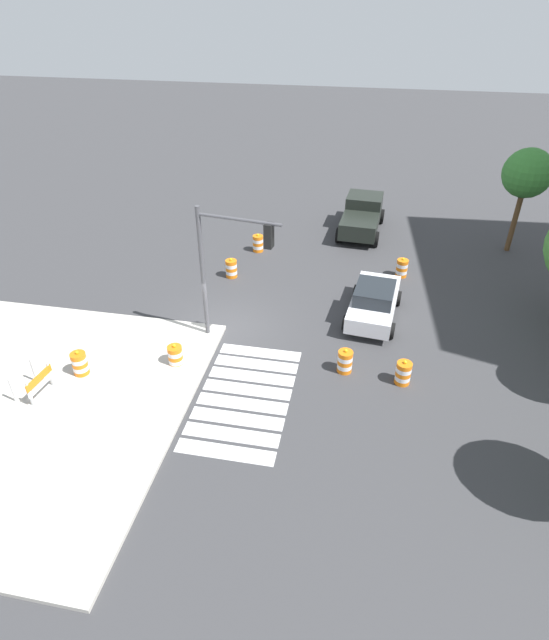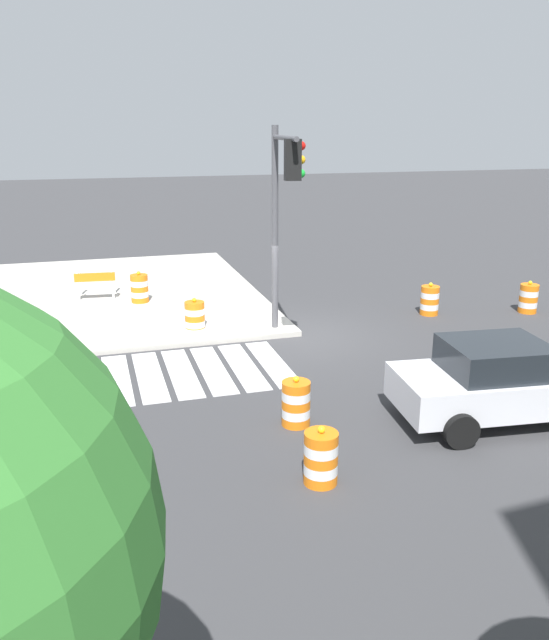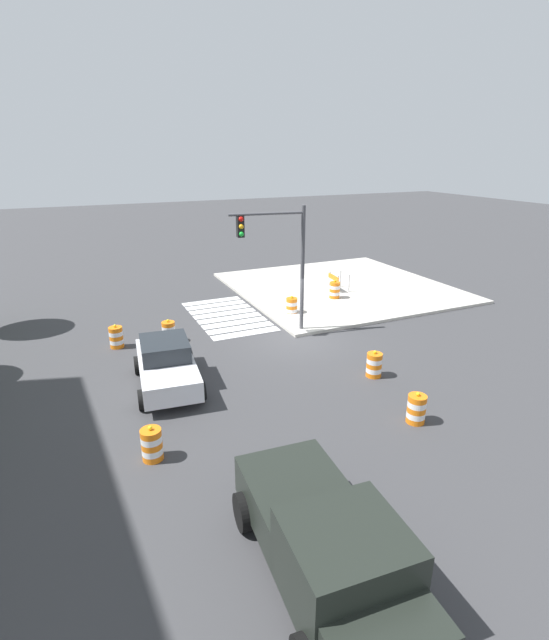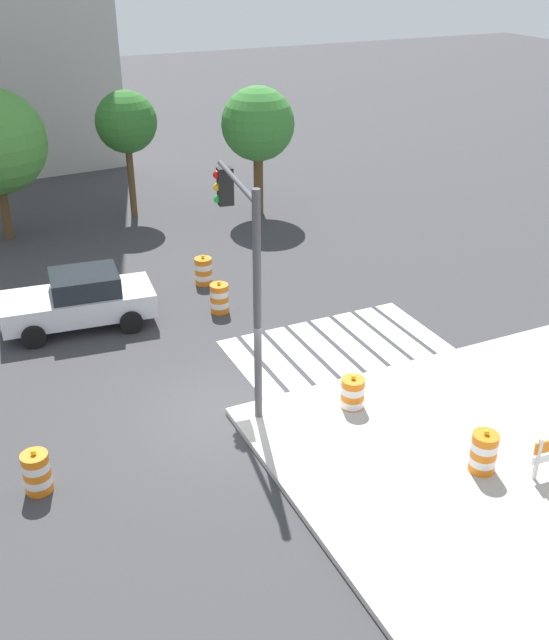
{
  "view_description": "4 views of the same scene",
  "coord_description": "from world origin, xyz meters",
  "px_view_note": "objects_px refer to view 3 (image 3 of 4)",
  "views": [
    {
      "loc": [
        17.27,
        5.43,
        12.4
      ],
      "look_at": [
        1.41,
        2.37,
        1.66
      ],
      "focal_mm": 28.87,
      "sensor_mm": 36.0,
      "label": 1
    },
    {
      "loc": [
        5.48,
        15.93,
        5.61
      ],
      "look_at": [
        0.96,
        0.58,
        0.73
      ],
      "focal_mm": 35.7,
      "sensor_mm": 36.0,
      "label": 2
    },
    {
      "loc": [
        -17.14,
        8.72,
        7.8
      ],
      "look_at": [
        -0.39,
        1.18,
        1.15
      ],
      "focal_mm": 26.37,
      "sensor_mm": 36.0,
      "label": 3
    },
    {
      "loc": [
        -5.23,
        -13.91,
        10.16
      ],
      "look_at": [
        1.98,
        1.46,
        1.41
      ],
      "focal_mm": 41.81,
      "sensor_mm": 36.0,
      "label": 4
    }
  ],
  "objects_px": {
    "pickup_truck": "(329,549)",
    "traffic_barrel_far_curb": "(116,337)",
    "traffic_barrel_median_near": "(169,332)",
    "traffic_barrel_median_far": "(374,365)",
    "traffic_barrel_near_corner": "(152,444)",
    "construction_barricade": "(336,280)",
    "traffic_barrel_crosswalk_end": "(292,307)",
    "traffic_barrel_on_sidewalk": "(335,290)",
    "sports_car": "(166,364)",
    "traffic_barrel_lane_center": "(416,409)",
    "traffic_light_pole": "(278,248)"
  },
  "relations": [
    {
      "from": "sports_car",
      "to": "traffic_barrel_crosswalk_end",
      "type": "bearing_deg",
      "value": -56.12
    },
    {
      "from": "sports_car",
      "to": "traffic_barrel_lane_center",
      "type": "xyz_separation_m",
      "value": [
        -5.5,
        -6.34,
        -0.36
      ]
    },
    {
      "from": "traffic_barrel_median_far",
      "to": "sports_car",
      "type": "bearing_deg",
      "value": 71.02
    },
    {
      "from": "traffic_barrel_on_sidewalk",
      "to": "construction_barricade",
      "type": "xyz_separation_m",
      "value": [
        1.35,
        -0.89,
        0.12
      ]
    },
    {
      "from": "sports_car",
      "to": "traffic_barrel_median_far",
      "type": "relative_size",
      "value": 4.38
    },
    {
      "from": "traffic_barrel_median_near",
      "to": "construction_barricade",
      "type": "distance_m",
      "value": 11.05
    },
    {
      "from": "traffic_barrel_on_sidewalk",
      "to": "traffic_light_pole",
      "type": "distance_m",
      "value": 6.8
    },
    {
      "from": "traffic_barrel_far_curb",
      "to": "traffic_barrel_lane_center",
      "type": "relative_size",
      "value": 1.0
    },
    {
      "from": "sports_car",
      "to": "construction_barricade",
      "type": "distance_m",
      "value": 13.62
    },
    {
      "from": "traffic_barrel_median_near",
      "to": "traffic_barrel_on_sidewalk",
      "type": "height_order",
      "value": "traffic_barrel_on_sidewalk"
    },
    {
      "from": "sports_car",
      "to": "traffic_barrel_far_curb",
      "type": "bearing_deg",
      "value": 16.05
    },
    {
      "from": "pickup_truck",
      "to": "traffic_barrel_far_curb",
      "type": "xyz_separation_m",
      "value": [
        13.68,
        2.18,
        -0.52
      ]
    },
    {
      "from": "traffic_barrel_lane_center",
      "to": "traffic_light_pole",
      "type": "xyz_separation_m",
      "value": [
        8.34,
        0.8,
        3.46
      ]
    },
    {
      "from": "pickup_truck",
      "to": "traffic_barrel_median_far",
      "type": "relative_size",
      "value": 5.17
    },
    {
      "from": "traffic_barrel_median_far",
      "to": "traffic_barrel_far_curb",
      "type": "bearing_deg",
      "value": 51.05
    },
    {
      "from": "pickup_truck",
      "to": "traffic_barrel_near_corner",
      "type": "distance_m",
      "value": 5.85
    },
    {
      "from": "traffic_barrel_median_far",
      "to": "traffic_light_pole",
      "type": "relative_size",
      "value": 0.19
    },
    {
      "from": "pickup_truck",
      "to": "traffic_barrel_median_near",
      "type": "distance_m",
      "value": 13.41
    },
    {
      "from": "traffic_barrel_median_near",
      "to": "traffic_barrel_crosswalk_end",
      "type": "bearing_deg",
      "value": -81.82
    },
    {
      "from": "traffic_barrel_near_corner",
      "to": "construction_barricade",
      "type": "relative_size",
      "value": 0.78
    },
    {
      "from": "traffic_barrel_crosswalk_end",
      "to": "traffic_barrel_median_far",
      "type": "distance_m",
      "value": 7.29
    },
    {
      "from": "sports_car",
      "to": "traffic_barrel_median_near",
      "type": "relative_size",
      "value": 4.38
    },
    {
      "from": "traffic_barrel_median_near",
      "to": "traffic_light_pole",
      "type": "relative_size",
      "value": 0.19
    },
    {
      "from": "traffic_barrel_far_curb",
      "to": "traffic_barrel_on_sidewalk",
      "type": "height_order",
      "value": "traffic_barrel_on_sidewalk"
    },
    {
      "from": "traffic_barrel_near_corner",
      "to": "traffic_barrel_median_near",
      "type": "height_order",
      "value": "same"
    },
    {
      "from": "traffic_barrel_crosswalk_end",
      "to": "traffic_barrel_median_near",
      "type": "xyz_separation_m",
      "value": [
        -0.91,
        6.35,
        0.0
      ]
    },
    {
      "from": "traffic_barrel_near_corner",
      "to": "traffic_barrel_far_curb",
      "type": "distance_m",
      "value": 8.3
    },
    {
      "from": "traffic_barrel_near_corner",
      "to": "traffic_barrel_crosswalk_end",
      "type": "height_order",
      "value": "same"
    },
    {
      "from": "traffic_barrel_median_far",
      "to": "traffic_barrel_lane_center",
      "type": "height_order",
      "value": "same"
    },
    {
      "from": "construction_barricade",
      "to": "traffic_light_pole",
      "type": "distance_m",
      "value": 8.11
    },
    {
      "from": "traffic_barrel_median_near",
      "to": "traffic_light_pole",
      "type": "bearing_deg",
      "value": -103.68
    },
    {
      "from": "traffic_barrel_near_corner",
      "to": "traffic_barrel_on_sidewalk",
      "type": "height_order",
      "value": "traffic_barrel_on_sidewalk"
    },
    {
      "from": "traffic_barrel_crosswalk_end",
      "to": "traffic_barrel_median_far",
      "type": "bearing_deg",
      "value": 178.04
    },
    {
      "from": "traffic_barrel_median_near",
      "to": "traffic_barrel_far_curb",
      "type": "height_order",
      "value": "same"
    },
    {
      "from": "traffic_barrel_far_curb",
      "to": "traffic_barrel_lane_center",
      "type": "distance_m",
      "value": 12.33
    },
    {
      "from": "traffic_barrel_median_near",
      "to": "traffic_barrel_median_far",
      "type": "height_order",
      "value": "same"
    },
    {
      "from": "traffic_barrel_far_curb",
      "to": "traffic_light_pole",
      "type": "relative_size",
      "value": 0.19
    },
    {
      "from": "traffic_barrel_far_curb",
      "to": "traffic_barrel_on_sidewalk",
      "type": "distance_m",
      "value": 11.87
    },
    {
      "from": "traffic_barrel_median_near",
      "to": "traffic_barrel_median_far",
      "type": "distance_m",
      "value": 8.82
    },
    {
      "from": "traffic_barrel_near_corner",
      "to": "traffic_barrel_median_near",
      "type": "xyz_separation_m",
      "value": [
        8.02,
        -2.19,
        0.0
      ]
    },
    {
      "from": "sports_car",
      "to": "traffic_barrel_near_corner",
      "type": "distance_m",
      "value": 4.27
    },
    {
      "from": "traffic_barrel_lane_center",
      "to": "traffic_barrel_near_corner",
      "type": "bearing_deg",
      "value": 79.31
    },
    {
      "from": "traffic_barrel_median_near",
      "to": "traffic_light_pole",
      "type": "distance_m",
      "value": 5.88
    },
    {
      "from": "traffic_barrel_far_curb",
      "to": "traffic_barrel_on_sidewalk",
      "type": "bearing_deg",
      "value": -80.86
    },
    {
      "from": "traffic_barrel_on_sidewalk",
      "to": "traffic_light_pole",
      "type": "xyz_separation_m",
      "value": [
        -3.29,
        4.95,
        3.31
      ]
    },
    {
      "from": "traffic_barrel_near_corner",
      "to": "sports_car",
      "type": "bearing_deg",
      "value": -17.5
    },
    {
      "from": "traffic_barrel_crosswalk_end",
      "to": "traffic_barrel_on_sidewalk",
      "type": "height_order",
      "value": "traffic_barrel_on_sidewalk"
    },
    {
      "from": "pickup_truck",
      "to": "traffic_barrel_median_near",
      "type": "bearing_deg",
      "value": 0.21
    },
    {
      "from": "traffic_barrel_lane_center",
      "to": "sports_car",
      "type": "bearing_deg",
      "value": 49.08
    },
    {
      "from": "pickup_truck",
      "to": "traffic_barrel_far_curb",
      "type": "distance_m",
      "value": 13.86
    }
  ]
}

